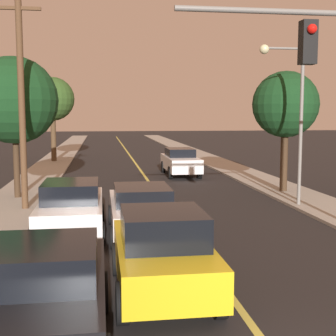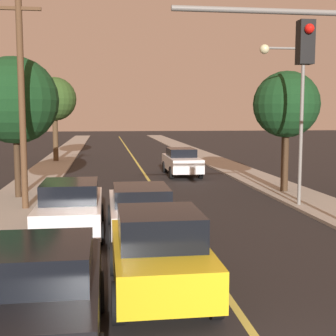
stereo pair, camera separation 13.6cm
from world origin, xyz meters
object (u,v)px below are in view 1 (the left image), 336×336
at_px(car_far_oncoming, 180,161).
at_px(tree_left_far, 52,99).
at_px(tree_left_near, 14,100).
at_px(car_near_lane_front, 162,252).
at_px(car_outer_lane_front, 42,294).
at_px(utility_pole_left, 21,98).
at_px(tree_right_near, 286,105).
at_px(car_outer_lane_second, 72,207).
at_px(car_near_lane_second, 142,209).
at_px(streetlamp_right, 290,101).

height_order(car_far_oncoming, tree_left_far, tree_left_far).
bearing_deg(tree_left_near, car_near_lane_front, -67.37).
bearing_deg(car_outer_lane_front, car_near_lane_front, 42.50).
xyz_separation_m(car_near_lane_front, tree_left_near, (-4.77, 11.45, 3.35)).
bearing_deg(utility_pole_left, car_far_oncoming, 51.70).
bearing_deg(tree_left_near, tree_left_far, 90.02).
bearing_deg(car_near_lane_front, tree_right_near, 57.93).
bearing_deg(car_outer_lane_second, tree_left_near, 113.60).
xyz_separation_m(car_near_lane_second, car_outer_lane_second, (-2.12, 0.56, 0.03)).
distance_m(car_near_lane_second, tree_left_near, 8.87).
distance_m(car_near_lane_front, car_near_lane_second, 4.82).
distance_m(car_near_lane_front, tree_left_far, 28.16).
relative_size(car_outer_lane_second, tree_left_near, 0.79).
xyz_separation_m(tree_left_near, tree_right_near, (11.95, 0.01, -0.15)).
height_order(utility_pole_left, tree_left_near, utility_pole_left).
bearing_deg(car_outer_lane_second, car_near_lane_front, -68.49).
relative_size(car_outer_lane_second, utility_pole_left, 0.59).
xyz_separation_m(car_far_oncoming, tree_left_near, (-8.29, -7.07, 3.39)).
distance_m(utility_pole_left, tree_right_near, 11.53).
bearing_deg(car_far_oncoming, car_outer_lane_second, 66.79).
distance_m(car_outer_lane_front, tree_left_far, 29.79).
bearing_deg(tree_right_near, car_near_lane_front, -122.07).
bearing_deg(tree_left_near, utility_pole_left, -74.48).
relative_size(car_near_lane_front, streetlamp_right, 0.66).
height_order(car_outer_lane_front, tree_left_far, tree_left_far).
distance_m(car_outer_lane_second, car_far_oncoming, 14.30).
bearing_deg(car_near_lane_second, tree_left_near, 125.76).
relative_size(car_near_lane_second, car_far_oncoming, 0.95).
relative_size(streetlamp_right, tree_left_near, 1.04).
bearing_deg(car_far_oncoming, car_near_lane_second, 75.60).
distance_m(tree_left_near, tree_left_far, 16.03).
bearing_deg(streetlamp_right, car_far_oncoming, 103.89).
relative_size(car_near_lane_second, tree_right_near, 0.85).
bearing_deg(tree_right_near, car_outer_lane_second, -146.82).
xyz_separation_m(car_outer_lane_second, tree_left_near, (-2.65, 6.07, 3.43)).
relative_size(streetlamp_right, utility_pole_left, 0.78).
relative_size(tree_left_near, tree_right_near, 1.08).
distance_m(car_near_lane_front, streetlamp_right, 10.74).
relative_size(car_outer_lane_second, tree_right_near, 0.86).
height_order(car_outer_lane_front, utility_pole_left, utility_pole_left).
bearing_deg(car_near_lane_second, car_outer_lane_second, 165.32).
bearing_deg(car_far_oncoming, tree_left_far, -47.17).
xyz_separation_m(car_near_lane_second, tree_left_near, (-4.77, 6.63, 3.45)).
distance_m(car_outer_lane_front, streetlamp_right, 13.46).
relative_size(tree_left_near, tree_left_far, 0.94).
distance_m(car_near_lane_front, car_outer_lane_front, 2.88).
distance_m(car_far_oncoming, tree_left_near, 11.41).
bearing_deg(car_outer_lane_second, car_near_lane_second, -14.68).
bearing_deg(car_near_lane_front, utility_pole_left, 114.53).
bearing_deg(tree_left_far, utility_pole_left, -87.81).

